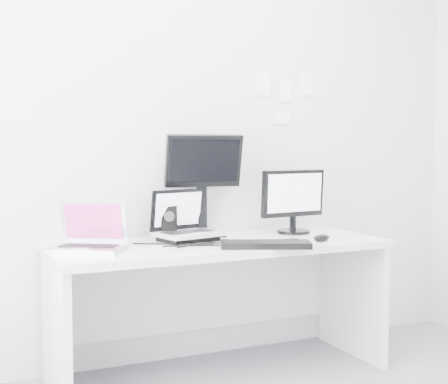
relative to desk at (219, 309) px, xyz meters
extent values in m
plane|color=silver|center=(0.00, 0.35, 0.99)|extent=(3.60, 0.00, 3.60)
cube|color=silver|center=(0.00, 0.00, 0.00)|extent=(1.80, 0.70, 0.73)
cube|color=#B1B1B6|center=(-0.71, 0.00, 0.49)|extent=(0.43, 0.40, 0.26)
cube|color=black|center=(-0.22, 0.23, 0.46)|extent=(0.12, 0.12, 0.19)
cube|color=silver|center=(-0.13, 0.10, 0.51)|extent=(0.40, 0.34, 0.29)
cube|color=black|center=(0.00, 0.23, 0.66)|extent=(0.45, 0.20, 0.60)
cube|color=black|center=(0.54, 0.13, 0.56)|extent=(0.44, 0.24, 0.39)
cube|color=black|center=(0.14, -0.27, 0.38)|extent=(0.48, 0.33, 0.03)
ellipsoid|color=black|center=(0.52, -0.21, 0.38)|extent=(0.13, 0.11, 0.04)
cube|color=white|center=(0.45, 0.34, 1.26)|extent=(0.10, 0.00, 0.14)
cube|color=white|center=(0.60, 0.34, 1.22)|extent=(0.09, 0.00, 0.13)
cube|color=white|center=(0.75, 0.34, 1.26)|extent=(0.10, 0.00, 0.14)
cube|color=white|center=(0.58, 0.34, 1.05)|extent=(0.11, 0.00, 0.08)
camera|label=1|loc=(-1.38, -3.10, 0.88)|focal=51.05mm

